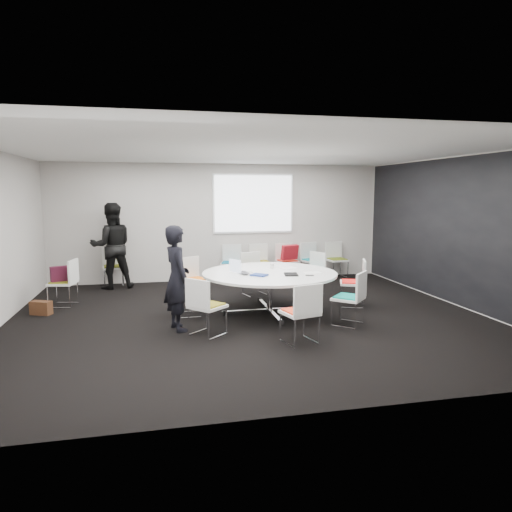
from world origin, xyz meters
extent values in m
cube|color=black|center=(0.00, 0.00, -0.02)|extent=(8.00, 7.00, 0.04)
cube|color=white|center=(0.00, 0.00, 2.82)|extent=(8.00, 7.00, 0.04)
cube|color=beige|center=(0.00, 3.52, 1.40)|extent=(8.00, 0.04, 2.80)
cube|color=beige|center=(0.00, -3.52, 1.40)|extent=(8.00, 0.04, 2.80)
cube|color=beige|center=(4.02, 0.00, 1.40)|extent=(0.04, 7.00, 2.80)
cube|color=black|center=(3.99, 0.00, 1.40)|extent=(0.01, 6.94, 2.74)
cube|color=silver|center=(0.41, 0.22, 0.04)|extent=(0.90, 0.90, 0.08)
cylinder|color=silver|center=(0.41, 0.22, 0.36)|extent=(0.10, 0.10, 0.65)
cylinder|color=white|center=(0.41, 0.22, 0.71)|extent=(2.36, 2.36, 0.04)
cube|color=white|center=(0.80, 3.46, 1.85)|extent=(1.90, 0.03, 1.35)
cube|color=silver|center=(2.03, 0.35, 0.21)|extent=(0.54, 0.54, 0.42)
cube|color=white|center=(2.03, 0.35, 0.44)|extent=(0.58, 0.59, 0.04)
cube|color=red|center=(2.03, 0.35, 0.47)|extent=(0.50, 0.51, 0.03)
cube|color=white|center=(2.23, 0.27, 0.67)|extent=(0.20, 0.44, 0.42)
cube|color=silver|center=(1.59, 1.44, 0.21)|extent=(0.56, 0.56, 0.42)
cube|color=white|center=(1.59, 1.44, 0.44)|extent=(0.59, 0.60, 0.04)
cube|color=#076C76|center=(1.59, 1.44, 0.47)|extent=(0.51, 0.52, 0.03)
cube|color=white|center=(1.78, 1.53, 0.67)|extent=(0.23, 0.43, 0.42)
cube|color=silver|center=(0.44, 1.63, 0.21)|extent=(0.52, 0.52, 0.42)
cube|color=white|center=(0.44, 1.63, 0.44)|extent=(0.56, 0.55, 0.04)
cube|color=olive|center=(0.44, 1.63, 0.47)|extent=(0.49, 0.48, 0.03)
cube|color=white|center=(0.39, 1.84, 0.67)|extent=(0.45, 0.16, 0.42)
cube|color=silver|center=(-0.83, 1.20, 0.21)|extent=(0.57, 0.57, 0.42)
cube|color=white|center=(-0.83, 1.20, 0.44)|extent=(0.61, 0.60, 0.04)
cube|color=orange|center=(-0.83, 1.20, 0.47)|extent=(0.53, 0.52, 0.03)
cube|color=white|center=(-0.93, 1.39, 0.67)|extent=(0.42, 0.25, 0.42)
cube|color=silver|center=(-1.03, 0.34, 0.21)|extent=(0.43, 0.43, 0.42)
cube|color=white|center=(-1.03, 0.34, 0.44)|extent=(0.45, 0.47, 0.04)
cube|color=#086B88|center=(-1.03, 0.34, 0.47)|extent=(0.39, 0.41, 0.03)
cube|color=white|center=(-1.24, 0.33, 0.67)|extent=(0.05, 0.46, 0.42)
cube|color=silver|center=(-0.81, -0.83, 0.21)|extent=(0.59, 0.59, 0.42)
cube|color=white|center=(-0.81, -0.83, 0.44)|extent=(0.63, 0.64, 0.04)
cube|color=olive|center=(-0.81, -0.83, 0.47)|extent=(0.55, 0.55, 0.03)
cube|color=white|center=(-0.96, -0.97, 0.67)|extent=(0.33, 0.37, 0.42)
cube|color=silver|center=(0.43, -1.47, 0.21)|extent=(0.51, 0.51, 0.42)
cube|color=white|center=(0.43, -1.47, 0.44)|extent=(0.56, 0.54, 0.04)
cube|color=red|center=(0.43, -1.47, 0.47)|extent=(0.48, 0.47, 0.03)
cube|color=white|center=(0.48, -1.67, 0.67)|extent=(0.45, 0.15, 0.42)
cube|color=silver|center=(1.46, -0.79, 0.21)|extent=(0.59, 0.59, 0.42)
cube|color=white|center=(1.46, -0.79, 0.44)|extent=(0.64, 0.64, 0.04)
cube|color=#087C72|center=(1.46, -0.79, 0.47)|extent=(0.55, 0.55, 0.03)
cube|color=white|center=(1.61, -0.93, 0.67)|extent=(0.34, 0.36, 0.42)
cube|color=silver|center=(0.18, 3.15, 0.21)|extent=(0.52, 0.52, 0.42)
cube|color=white|center=(0.18, 3.15, 0.44)|extent=(0.56, 0.55, 0.04)
cube|color=#0C5A7A|center=(0.18, 3.15, 0.47)|extent=(0.49, 0.48, 0.03)
cube|color=white|center=(0.24, 3.35, 0.67)|extent=(0.45, 0.16, 0.42)
cube|color=silver|center=(0.89, 3.12, 0.21)|extent=(0.43, 0.43, 0.42)
cube|color=white|center=(0.89, 3.12, 0.44)|extent=(0.47, 0.45, 0.04)
cube|color=olive|center=(0.89, 3.12, 0.47)|extent=(0.41, 0.39, 0.03)
cube|color=white|center=(0.89, 3.33, 0.67)|extent=(0.46, 0.05, 0.42)
cube|color=silver|center=(1.58, 3.15, 0.21)|extent=(0.49, 0.49, 0.42)
cube|color=white|center=(1.58, 3.15, 0.44)|extent=(0.54, 0.52, 0.04)
cube|color=red|center=(1.58, 3.15, 0.47)|extent=(0.47, 0.45, 0.03)
cube|color=white|center=(1.54, 3.36, 0.67)|extent=(0.46, 0.12, 0.42)
cube|color=silver|center=(2.23, 3.15, 0.21)|extent=(0.50, 0.50, 0.42)
cube|color=white|center=(2.23, 3.15, 0.44)|extent=(0.55, 0.53, 0.04)
cube|color=#097C89|center=(2.23, 3.15, 0.47)|extent=(0.47, 0.46, 0.03)
cube|color=white|center=(2.18, 3.35, 0.67)|extent=(0.46, 0.14, 0.42)
cube|color=silver|center=(2.87, 3.15, 0.21)|extent=(0.46, 0.46, 0.42)
cube|color=white|center=(2.87, 3.15, 0.44)|extent=(0.50, 0.48, 0.04)
cube|color=#5B6C17|center=(2.87, 3.15, 0.47)|extent=(0.43, 0.41, 0.03)
cube|color=white|center=(2.86, 3.36, 0.67)|extent=(0.46, 0.08, 0.42)
cube|color=silver|center=(-3.27, 1.50, 0.21)|extent=(0.49, 0.49, 0.42)
cube|color=white|center=(-3.27, 1.50, 0.44)|extent=(0.52, 0.54, 0.04)
cube|color=olive|center=(-3.27, 1.50, 0.47)|extent=(0.45, 0.47, 0.03)
cube|color=white|center=(-3.06, 1.46, 0.67)|extent=(0.12, 0.46, 0.42)
cube|color=silver|center=(-2.50, 3.15, 0.21)|extent=(0.47, 0.47, 0.42)
cube|color=white|center=(-2.50, 3.15, 0.44)|extent=(0.51, 0.49, 0.04)
cube|color=#636D14|center=(-2.50, 3.15, 0.47)|extent=(0.44, 0.43, 0.03)
cube|color=white|center=(-2.53, 3.36, 0.67)|extent=(0.46, 0.09, 0.42)
imported|color=black|center=(-1.23, -0.46, 0.82)|extent=(0.55, 0.68, 1.63)
imported|color=black|center=(-2.50, 3.00, 0.95)|extent=(1.04, 0.88, 1.90)
imported|color=#333338|center=(-0.02, 0.17, 0.74)|extent=(0.25, 0.35, 0.03)
cube|color=silver|center=(-0.21, 0.24, 0.86)|extent=(0.17, 0.27, 0.22)
cube|color=black|center=(0.70, -0.11, 0.74)|extent=(0.27, 0.33, 0.02)
cube|color=navy|center=(0.15, -0.07, 0.74)|extent=(0.33, 0.32, 0.03)
cube|color=white|center=(0.86, 0.57, 0.73)|extent=(0.35, 0.29, 0.00)
cube|color=silver|center=(1.12, 0.01, 0.73)|extent=(0.31, 0.22, 0.00)
cylinder|color=white|center=(0.55, 0.62, 0.78)|extent=(0.08, 0.08, 0.09)
cube|color=black|center=(0.99, -0.24, 0.73)|extent=(0.16, 0.12, 0.01)
cube|color=#411123|center=(-3.27, 1.50, 0.62)|extent=(0.42, 0.29, 0.28)
cube|color=#452716|center=(-3.54, 0.93, 0.12)|extent=(0.39, 0.29, 0.24)
cube|color=#A8141F|center=(1.58, 2.94, 0.70)|extent=(0.47, 0.30, 0.36)
camera|label=1|loc=(-1.50, -7.45, 2.13)|focal=32.00mm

